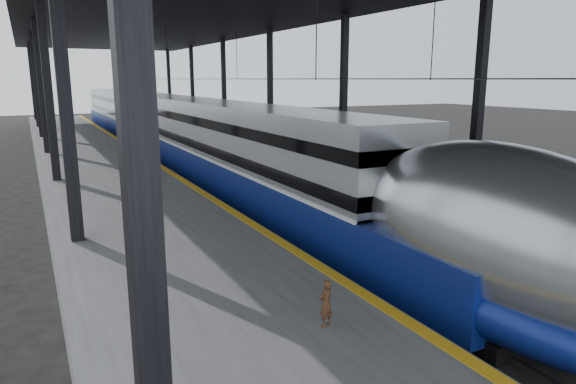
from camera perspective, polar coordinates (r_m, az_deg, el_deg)
ground at (r=13.46m, az=6.14°, el=-11.74°), size 160.00×160.00×0.00m
platform at (r=30.83m, az=-20.44°, el=2.33°), size 6.00×80.00×1.00m
yellow_strip at (r=31.17m, az=-15.40°, el=3.71°), size 0.30×80.00×0.01m
rails at (r=32.73m, az=-6.36°, el=2.84°), size 6.52×80.00×0.16m
canopy at (r=31.67m, az=-11.42°, el=18.77°), size 18.00×75.00×9.47m
tgv_train at (r=36.22m, az=-12.83°, el=6.66°), size 3.05×65.20×4.37m
second_train at (r=50.27m, az=-11.02°, el=8.08°), size 2.68×56.05×3.70m
child at (r=9.70m, az=4.22°, el=-12.23°), size 0.38×0.32×0.91m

